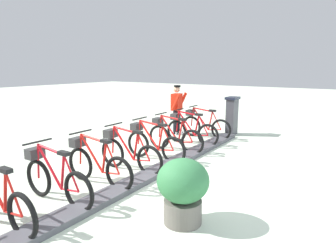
# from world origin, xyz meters

# --- Properties ---
(ground_plane) EXTENTS (60.00, 60.00, 0.00)m
(ground_plane) POSITION_xyz_m (0.00, 0.00, 0.00)
(ground_plane) COLOR beige
(dock_rail_base) EXTENTS (0.44, 9.07, 0.10)m
(dock_rail_base) POSITION_xyz_m (0.00, 0.00, 0.05)
(dock_rail_base) COLOR #47474C
(dock_rail_base) RESTS_ON ground
(payment_kiosk) EXTENTS (0.36, 0.52, 1.28)m
(payment_kiosk) POSITION_xyz_m (0.05, -4.89, 0.67)
(payment_kiosk) COLOR #38383D
(payment_kiosk) RESTS_ON ground
(bike_docked_0) EXTENTS (1.72, 0.54, 1.02)m
(bike_docked_0) POSITION_xyz_m (0.63, -3.94, 0.43)
(bike_docked_0) COLOR black
(bike_docked_0) RESTS_ON ground
(bike_docked_1) EXTENTS (1.72, 0.54, 1.02)m
(bike_docked_1) POSITION_xyz_m (0.63, -3.02, 0.43)
(bike_docked_1) COLOR black
(bike_docked_1) RESTS_ON ground
(bike_docked_2) EXTENTS (1.72, 0.54, 1.02)m
(bike_docked_2) POSITION_xyz_m (0.63, -2.10, 0.43)
(bike_docked_2) COLOR black
(bike_docked_2) RESTS_ON ground
(bike_docked_3) EXTENTS (1.72, 0.54, 1.02)m
(bike_docked_3) POSITION_xyz_m (0.63, -1.18, 0.43)
(bike_docked_3) COLOR black
(bike_docked_3) RESTS_ON ground
(bike_docked_4) EXTENTS (1.72, 0.54, 1.02)m
(bike_docked_4) POSITION_xyz_m (0.63, -0.26, 0.43)
(bike_docked_4) COLOR black
(bike_docked_4) RESTS_ON ground
(bike_docked_5) EXTENTS (1.72, 0.54, 1.02)m
(bike_docked_5) POSITION_xyz_m (0.63, 0.66, 0.43)
(bike_docked_5) COLOR black
(bike_docked_5) RESTS_ON ground
(bike_docked_6) EXTENTS (1.72, 0.54, 1.02)m
(bike_docked_6) POSITION_xyz_m (0.63, 1.58, 0.43)
(bike_docked_6) COLOR black
(bike_docked_6) RESTS_ON ground
(worker_near_rack) EXTENTS (0.49, 0.66, 1.66)m
(worker_near_rack) POSITION_xyz_m (1.64, -3.92, 0.91)
(worker_near_rack) COLOR white
(worker_near_rack) RESTS_ON ground
(planter_bush) EXTENTS (0.76, 0.76, 0.97)m
(planter_bush) POSITION_xyz_m (-1.50, 0.95, 0.54)
(planter_bush) COLOR #59544C
(planter_bush) RESTS_ON ground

